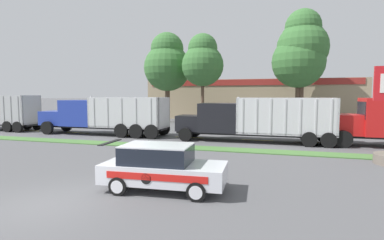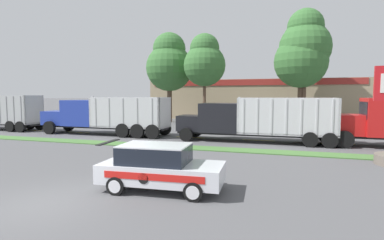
% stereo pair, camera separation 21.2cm
% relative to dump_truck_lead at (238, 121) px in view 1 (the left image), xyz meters
% --- Properties ---
extents(ground_plane, '(600.00, 600.00, 0.00)m').
position_rel_dump_truck_lead_xyz_m(ground_plane, '(-3.93, -14.90, -1.52)').
color(ground_plane, '#515154').
extents(grass_verge, '(120.00, 1.45, 0.06)m').
position_rel_dump_truck_lead_xyz_m(grass_verge, '(-3.93, -3.88, -1.49)').
color(grass_verge, '#477538').
rests_on(grass_verge, ground_plane).
extents(centre_line_1, '(2.40, 0.14, 0.01)m').
position_rel_dump_truck_lead_xyz_m(centre_line_1, '(-20.24, 0.85, -1.51)').
color(centre_line_1, yellow).
rests_on(centre_line_1, ground_plane).
extents(centre_line_2, '(2.40, 0.14, 0.01)m').
position_rel_dump_truck_lead_xyz_m(centre_line_2, '(-14.84, 0.85, -1.51)').
color(centre_line_2, yellow).
rests_on(centre_line_2, ground_plane).
extents(centre_line_3, '(2.40, 0.14, 0.01)m').
position_rel_dump_truck_lead_xyz_m(centre_line_3, '(-9.44, 0.85, -1.51)').
color(centre_line_3, yellow).
rests_on(centre_line_3, ground_plane).
extents(centre_line_4, '(2.40, 0.14, 0.01)m').
position_rel_dump_truck_lead_xyz_m(centre_line_4, '(-4.04, 0.85, -1.51)').
color(centre_line_4, yellow).
rests_on(centre_line_4, ground_plane).
extents(centre_line_5, '(2.40, 0.14, 0.01)m').
position_rel_dump_truck_lead_xyz_m(centre_line_5, '(1.36, 0.85, -1.51)').
color(centre_line_5, yellow).
rests_on(centre_line_5, ground_plane).
extents(centre_line_6, '(2.40, 0.14, 0.01)m').
position_rel_dump_truck_lead_xyz_m(centre_line_6, '(6.76, 0.85, -1.51)').
color(centre_line_6, yellow).
rests_on(centre_line_6, ground_plane).
extents(dump_truck_lead, '(11.34, 2.79, 3.30)m').
position_rel_dump_truck_lead_xyz_m(dump_truck_lead, '(0.00, 0.00, 0.00)').
color(dump_truck_lead, black).
rests_on(dump_truck_lead, ground_plane).
extents(dump_truck_mid, '(11.75, 2.74, 3.37)m').
position_rel_dump_truck_lead_xyz_m(dump_truck_mid, '(-12.72, 0.30, 0.05)').
color(dump_truck_mid, black).
rests_on(dump_truck_mid, ground_plane).
extents(rally_car, '(4.50, 2.20, 1.68)m').
position_rel_dump_truck_lead_xyz_m(rally_car, '(-1.00, -12.41, -0.67)').
color(rally_car, silver).
rests_on(rally_car, ground_plane).
extents(traffic_cone, '(0.49, 0.49, 0.73)m').
position_rel_dump_truck_lead_xyz_m(traffic_cone, '(-1.39, -10.80, -1.16)').
color(traffic_cone, black).
rests_on(traffic_cone, ground_plane).
extents(store_building_backdrop, '(29.69, 12.10, 5.62)m').
position_rel_dump_truck_lead_xyz_m(store_building_backdrop, '(-1.27, 24.96, 1.30)').
color(store_building_backdrop, '#9E896B').
rests_on(store_building_backdrop, ground_plane).
extents(tree_behind_left, '(6.01, 6.01, 11.77)m').
position_rel_dump_truck_lead_xyz_m(tree_behind_left, '(4.85, 14.58, 6.34)').
color(tree_behind_left, brown).
rests_on(tree_behind_left, ground_plane).
extents(tree_behind_centre, '(5.79, 5.79, 13.18)m').
position_rel_dump_truck_lead_xyz_m(tree_behind_centre, '(5.25, 14.65, 7.87)').
color(tree_behind_centre, brown).
rests_on(tree_behind_centre, ground_plane).
extents(tree_behind_right, '(4.81, 4.81, 10.46)m').
position_rel_dump_truck_lead_xyz_m(tree_behind_right, '(-5.70, 11.44, 5.81)').
color(tree_behind_right, brown).
rests_on(tree_behind_right, ground_plane).
extents(tree_behind_far_right, '(5.90, 5.90, 11.32)m').
position_rel_dump_truck_lead_xyz_m(tree_behind_far_right, '(-10.90, 13.64, 5.95)').
color(tree_behind_far_right, brown).
rests_on(tree_behind_far_right, ground_plane).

